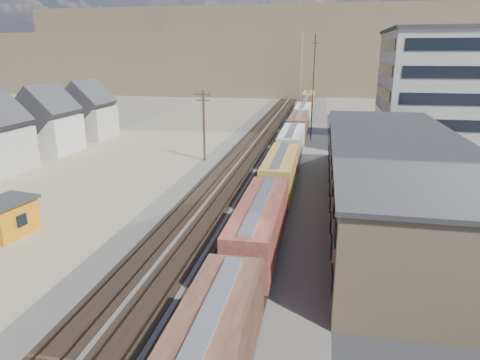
% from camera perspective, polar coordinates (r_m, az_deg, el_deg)
% --- Properties ---
extents(ballast_bed, '(18.00, 200.00, 0.06)m').
position_cam_1_polar(ballast_bed, '(68.02, 4.04, 3.90)').
color(ballast_bed, '#4C4742').
rests_on(ballast_bed, ground).
extents(dirt_yard, '(24.00, 180.00, 0.03)m').
position_cam_1_polar(dirt_yard, '(64.22, -15.14, 2.58)').
color(dirt_yard, '#7A7053').
rests_on(dirt_yard, ground).
extents(asphalt_lot, '(26.00, 120.00, 0.04)m').
position_cam_1_polar(asphalt_lot, '(54.88, 25.39, -0.82)').
color(asphalt_lot, '#232326').
rests_on(asphalt_lot, ground).
extents(rail_tracks, '(11.40, 200.00, 0.24)m').
position_cam_1_polar(rail_tracks, '(68.07, 3.58, 3.99)').
color(rail_tracks, black).
rests_on(rail_tracks, ground).
extents(freight_train, '(3.00, 119.74, 4.46)m').
position_cam_1_polar(freight_train, '(67.89, 7.37, 6.16)').
color(freight_train, black).
rests_on(freight_train, ground).
extents(warehouse, '(12.40, 40.40, 7.25)m').
position_cam_1_polar(warehouse, '(43.01, 20.03, 0.37)').
color(warehouse, tan).
rests_on(warehouse, ground).
extents(office_tower, '(22.60, 18.60, 18.45)m').
position_cam_1_polar(office_tower, '(73.85, 27.17, 10.41)').
color(office_tower, '#9E998E').
rests_on(office_tower, ground).
extents(utility_pole_north, '(2.20, 0.32, 10.00)m').
position_cam_1_polar(utility_pole_north, '(60.94, -4.83, 7.44)').
color(utility_pole_north, '#382619').
rests_on(utility_pole_north, ground).
extents(radio_mast, '(1.20, 0.16, 18.00)m').
position_cam_1_polar(radio_mast, '(76.14, 9.71, 11.99)').
color(radio_mast, black).
rests_on(radio_mast, ground).
extents(hills_north, '(265.00, 80.00, 32.00)m').
position_cam_1_polar(hills_north, '(183.98, 8.91, 16.14)').
color(hills_north, brown).
rests_on(hills_north, ground).
extents(maintenance_shed, '(4.02, 4.85, 3.21)m').
position_cam_1_polar(maintenance_shed, '(41.06, -28.58, -4.40)').
color(maintenance_shed, orange).
rests_on(maintenance_shed, ground).
extents(parked_car_blue, '(5.61, 5.46, 1.49)m').
position_cam_1_polar(parked_car_blue, '(66.30, 23.62, 2.83)').
color(parked_car_blue, navy).
rests_on(parked_car_blue, ground).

